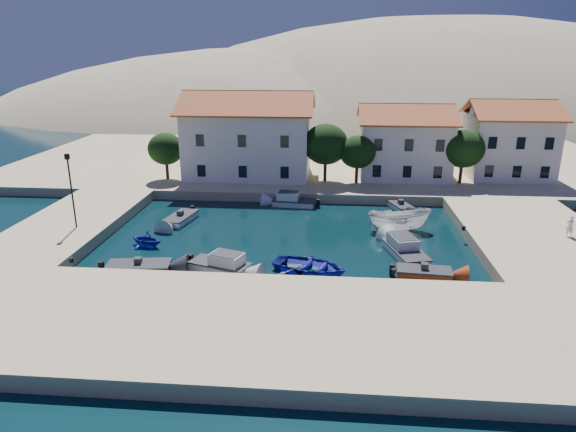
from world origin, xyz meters
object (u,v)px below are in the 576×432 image
object	(u,v)px
building_left	(248,133)
building_right	(509,138)
boat_east	(399,230)
cabin_cruiser_south	(220,264)
cabin_cruiser_east	(406,250)
building_mid	(404,140)
rowboat_south	(310,272)
pedestrian	(570,226)
lamppost	(71,184)

from	to	relation	value
building_left	building_right	size ratio (longest dim) A/B	1.56
building_left	boat_east	bearing A→B (deg)	-44.95
cabin_cruiser_south	cabin_cruiser_east	bearing A→B (deg)	35.75
building_left	building_mid	size ratio (longest dim) A/B	1.40
rowboat_south	building_mid	bearing A→B (deg)	-2.55
cabin_cruiser_east	pedestrian	xyz separation A→B (m)	(13.13, 2.88, 1.37)
building_left	cabin_cruiser_east	world-z (taller)	building_left
building_left	pedestrian	world-z (taller)	building_left
building_mid	rowboat_south	distance (m)	28.35
lamppost	boat_east	bearing A→B (deg)	8.95
lamppost	pedestrian	world-z (taller)	lamppost
building_left	pedestrian	size ratio (longest dim) A/B	8.66
building_right	cabin_cruiser_south	bearing A→B (deg)	-135.65
lamppost	pedestrian	xyz separation A→B (m)	(40.19, 1.25, -2.90)
cabin_cruiser_south	cabin_cruiser_east	world-z (taller)	same
building_left	cabin_cruiser_south	size ratio (longest dim) A/B	3.11
lamppost	boat_east	world-z (taller)	lamppost
building_left	building_mid	world-z (taller)	building_left
building_right	rowboat_south	world-z (taller)	building_right
rowboat_south	cabin_cruiser_east	size ratio (longest dim) A/B	0.98
boat_east	pedestrian	xyz separation A→B (m)	(12.95, -3.04, 1.85)
cabin_cruiser_south	pedestrian	distance (m)	27.70
pedestrian	cabin_cruiser_east	bearing A→B (deg)	7.17
cabin_cruiser_south	boat_east	xyz separation A→B (m)	(13.88, 9.80, -0.48)
building_right	pedestrian	bearing A→B (deg)	-93.62
boat_east	pedestrian	world-z (taller)	pedestrian
lamppost	rowboat_south	size ratio (longest dim) A/B	1.16
building_mid	building_right	world-z (taller)	building_right
building_mid	building_right	distance (m)	12.04
cabin_cruiser_south	boat_east	distance (m)	16.99
building_mid	pedestrian	xyz separation A→B (m)	(10.69, -19.75, -3.37)
lamppost	building_left	bearing A→B (deg)	60.10
lamppost	cabin_cruiser_south	size ratio (longest dim) A/B	1.32
cabin_cruiser_east	boat_east	xyz separation A→B (m)	(0.18, 5.92, -0.48)
cabin_cruiser_east	building_left	bearing A→B (deg)	20.83
rowboat_south	boat_east	size ratio (longest dim) A/B	0.98
building_mid	cabin_cruiser_east	distance (m)	23.25
building_left	building_right	bearing A→B (deg)	3.81
building_right	cabin_cruiser_south	world-z (taller)	building_right
pedestrian	lamppost	bearing A→B (deg)	-3.42
building_left	cabin_cruiser_east	distance (m)	27.19
rowboat_south	boat_east	distance (m)	11.99
rowboat_south	pedestrian	world-z (taller)	pedestrian
building_right	cabin_cruiser_south	distance (m)	39.67
lamppost	cabin_cruiser_south	distance (m)	15.07
lamppost	building_right	bearing A→B (deg)	27.93
rowboat_south	building_right	bearing A→B (deg)	-20.86
cabin_cruiser_east	lamppost	bearing A→B (deg)	71.67
cabin_cruiser_south	rowboat_south	bearing A→B (deg)	23.25
building_right	rowboat_south	distance (m)	35.15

